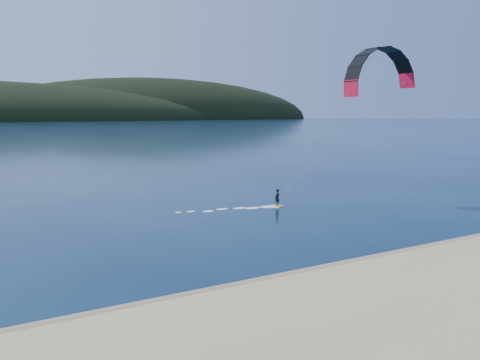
% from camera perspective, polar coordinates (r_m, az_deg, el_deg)
% --- Properties ---
extents(ground, '(1800.00, 1800.00, 0.00)m').
position_cam_1_polar(ground, '(21.33, 6.39, -17.42)').
color(ground, black).
rests_on(ground, ground).
extents(wet_sand, '(220.00, 2.50, 0.10)m').
position_cam_1_polar(wet_sand, '(24.79, 0.17, -13.49)').
color(wet_sand, '#927355').
rests_on(wet_sand, ground).
extents(kitesurfer_near, '(24.60, 6.63, 15.18)m').
position_cam_1_polar(kitesurfer_near, '(49.15, 16.28, 10.39)').
color(kitesurfer_near, gold).
rests_on(kitesurfer_near, ground).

